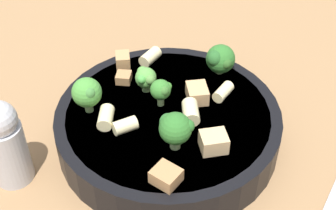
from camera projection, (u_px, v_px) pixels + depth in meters
ground_plane at (168, 139)px, 0.54m from camera, size 2.00×2.00×0.00m
pasta_bowl at (168, 124)px, 0.52m from camera, size 0.25×0.25×0.04m
broccoli_floret_0 at (87, 93)px, 0.49m from camera, size 0.03×0.03×0.04m
broccoli_floret_1 at (175, 128)px, 0.45m from camera, size 0.03×0.03×0.04m
broccoli_floret_2 at (220, 59)px, 0.55m from camera, size 0.04×0.04×0.04m
broccoli_floret_3 at (161, 90)px, 0.50m from camera, size 0.02×0.02×0.03m
broccoli_floret_4 at (146, 78)px, 0.53m from camera, size 0.03×0.03×0.03m
rigatoni_0 at (125, 125)px, 0.48m from camera, size 0.02×0.03×0.01m
rigatoni_1 at (106, 117)px, 0.49m from camera, size 0.03×0.03×0.02m
rigatoni_2 at (223, 92)px, 0.53m from camera, size 0.02×0.03×0.01m
rigatoni_3 at (150, 57)px, 0.57m from camera, size 0.03×0.03×0.02m
rigatoni_4 at (191, 112)px, 0.50m from camera, size 0.03×0.03×0.02m
chicken_chunk_0 at (126, 60)px, 0.57m from camera, size 0.03×0.02×0.02m
chicken_chunk_1 at (214, 142)px, 0.46m from camera, size 0.03×0.03×0.02m
chicken_chunk_2 at (124, 78)px, 0.55m from camera, size 0.02×0.02×0.01m
chicken_chunk_3 at (197, 93)px, 0.52m from camera, size 0.03×0.03×0.02m
chicken_chunk_4 at (166, 176)px, 0.43m from camera, size 0.03×0.03×0.01m
pepper_shaker at (5, 143)px, 0.46m from camera, size 0.04×0.04×0.10m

